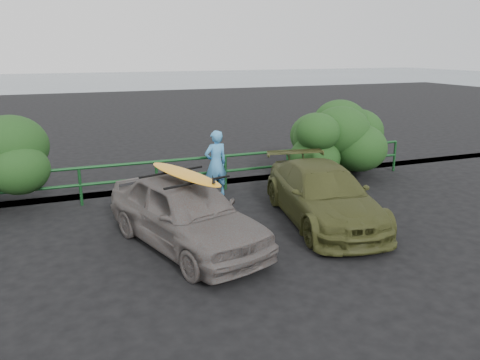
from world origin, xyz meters
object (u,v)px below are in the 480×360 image
object	(u,v)px
surfboard	(184,174)
guardrail	(192,175)
sedan	(186,212)
man	(216,164)
olive_vehicle	(323,194)

from	to	relation	value
surfboard	guardrail	bearing A→B (deg)	55.42
sedan	man	world-z (taller)	man
sedan	guardrail	bearing A→B (deg)	55.42
sedan	man	size ratio (longest dim) A/B	2.34
guardrail	man	world-z (taller)	man
olive_vehicle	surfboard	distance (m)	3.52
sedan	olive_vehicle	world-z (taller)	sedan
guardrail	olive_vehicle	xyz separation A→B (m)	(2.28, -3.28, 0.14)
man	surfboard	bearing A→B (deg)	51.60
guardrail	sedan	size ratio (longest dim) A/B	3.26
sedan	olive_vehicle	xyz separation A→B (m)	(3.39, 0.27, -0.07)
guardrail	surfboard	size ratio (longest dim) A/B	5.73
man	olive_vehicle	bearing A→B (deg)	111.46
man	surfboard	xyz separation A→B (m)	(-1.68, -3.09, 0.63)
olive_vehicle	man	xyz separation A→B (m)	(-1.72, 2.82, 0.26)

